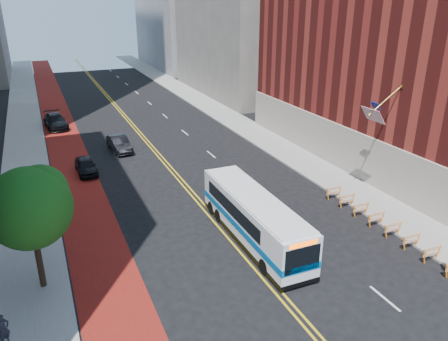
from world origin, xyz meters
TOP-DOWN VIEW (x-y plane):
  - ground at (0.00, 0.00)m, footprint 160.00×160.00m
  - sidewalk_left at (-12.00, 30.00)m, footprint 4.00×140.00m
  - sidewalk_right at (12.00, 30.00)m, footprint 4.00×140.00m
  - bus_lane_paint at (-8.10, 30.00)m, footprint 3.60×140.00m
  - center_line_inner at (-0.18, 30.00)m, footprint 0.14×140.00m
  - center_line_outer at (0.18, 30.00)m, footprint 0.14×140.00m
  - lane_dashes at (4.80, 38.00)m, footprint 0.14×98.20m
  - brick_building at (21.93, 12.00)m, footprint 18.73×36.00m
  - construction_barriers at (9.60, 3.42)m, footprint 1.42×10.91m
  - street_tree at (-11.24, 6.04)m, footprint 4.20×4.20m
  - transit_bus at (1.24, 6.05)m, footprint 2.50×11.12m
  - car_a at (-7.09, 21.83)m, footprint 1.74×4.05m
  - car_b at (-3.23, 26.65)m, footprint 1.96×4.66m
  - car_c at (-8.51, 37.99)m, footprint 2.77×5.70m
  - pedestrian at (-13.01, 2.11)m, footprint 0.69×0.66m

SIDE VIEW (x-z plane):
  - ground at x=0.00m, z-range 0.00..0.00m
  - center_line_inner at x=-0.18m, z-range 0.00..0.01m
  - center_line_outer at x=0.18m, z-range 0.00..0.01m
  - bus_lane_paint at x=-8.10m, z-range 0.00..0.01m
  - lane_dashes at x=4.80m, z-range 0.00..0.01m
  - sidewalk_left at x=-12.00m, z-range 0.00..0.15m
  - sidewalk_right at x=12.00m, z-range 0.00..0.15m
  - construction_barriers at x=9.60m, z-range 0.17..1.18m
  - car_a at x=-7.09m, z-range 0.00..1.36m
  - car_b at x=-3.23m, z-range 0.00..1.50m
  - car_c at x=-8.51m, z-range 0.00..1.60m
  - pedestrian at x=-13.01m, z-range 0.15..1.74m
  - transit_bus at x=1.24m, z-range 0.07..3.12m
  - street_tree at x=-11.24m, z-range 1.56..8.26m
  - brick_building at x=21.93m, z-range -0.04..21.96m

